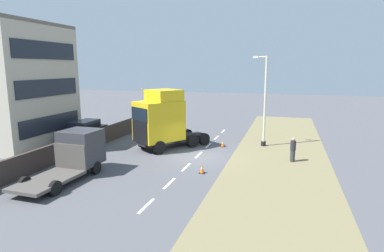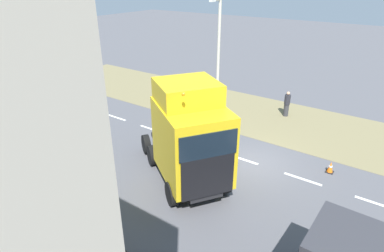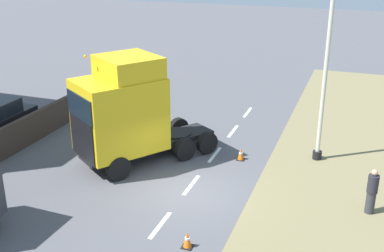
# 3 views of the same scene
# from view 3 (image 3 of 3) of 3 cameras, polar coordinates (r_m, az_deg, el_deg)

# --- Properties ---
(ground_plane) EXTENTS (120.00, 120.00, 0.00)m
(ground_plane) POSITION_cam_3_polar(r_m,az_deg,el_deg) (19.33, -0.80, -7.92)
(ground_plane) COLOR #515156
(ground_plane) RESTS_ON ground
(grass_verge) EXTENTS (7.00, 44.00, 0.01)m
(grass_verge) POSITION_cam_3_polar(r_m,az_deg,el_deg) (18.36, 17.31, -10.64)
(grass_verge) COLOR olive
(grass_verge) RESTS_ON ground
(lane_markings) EXTENTS (0.16, 21.00, 0.00)m
(lane_markings) POSITION_cam_3_polar(r_m,az_deg,el_deg) (19.91, -0.08, -7.00)
(lane_markings) COLOR white
(lane_markings) RESTS_ON ground
(boundary_wall) EXTENTS (0.25, 24.00, 1.45)m
(boundary_wall) POSITION_cam_3_polar(r_m,az_deg,el_deg) (23.47, -21.84, -2.15)
(boundary_wall) COLOR #382D28
(boundary_wall) RESTS_ON ground
(lorry_cab) EXTENTS (5.65, 6.56, 5.01)m
(lorry_cab) POSITION_cam_3_polar(r_m,az_deg,el_deg) (21.05, -7.96, 1.62)
(lorry_cab) COLOR black
(lorry_cab) RESTS_ON ground
(lamp_post) EXTENTS (1.33, 0.41, 7.58)m
(lamp_post) POSITION_cam_3_polar(r_m,az_deg,el_deg) (21.74, 15.23, 4.42)
(lamp_post) COLOR black
(lamp_post) RESTS_ON ground
(pedestrian) EXTENTS (0.39, 0.39, 1.77)m
(pedestrian) POSITION_cam_3_polar(r_m,az_deg,el_deg) (18.76, 20.54, -7.32)
(pedestrian) COLOR #333338
(pedestrian) RESTS_ON ground
(traffic_cone_lead) EXTENTS (0.36, 0.36, 0.58)m
(traffic_cone_lead) POSITION_cam_3_polar(r_m,az_deg,el_deg) (22.11, 5.81, -3.32)
(traffic_cone_lead) COLOR black
(traffic_cone_lead) RESTS_ON ground
(traffic_cone_trailing) EXTENTS (0.36, 0.36, 0.58)m
(traffic_cone_trailing) POSITION_cam_3_polar(r_m,az_deg,el_deg) (16.07, -0.55, -13.32)
(traffic_cone_trailing) COLOR black
(traffic_cone_trailing) RESTS_ON ground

